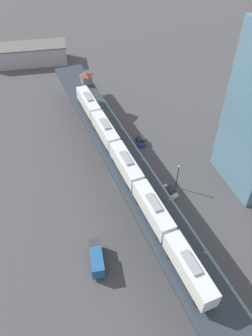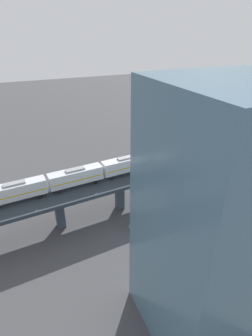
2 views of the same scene
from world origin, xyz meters
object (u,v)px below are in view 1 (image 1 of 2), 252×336
object	(u,v)px
signal_hut	(86,78)
delivery_truck	(97,259)
subway_train	(126,164)
street_car_blue	(141,140)
street_car_silver	(169,191)
warehouse_building	(28,54)
street_lamp	(178,175)

from	to	relation	value
signal_hut	delivery_truck	distance (m)	54.78
subway_train	street_car_blue	bearing A→B (deg)	61.03
subway_train	street_car_silver	distance (m)	14.36
delivery_truck	subway_train	bearing A→B (deg)	52.79
street_car_silver	warehouse_building	size ratio (longest dim) A/B	0.16
street_car_silver	street_lamp	distance (m)	4.24
street_car_silver	delivery_truck	xyz separation A→B (m)	(-20.20, -12.15, 0.82)
warehouse_building	street_lamp	bearing A→B (deg)	-71.58
street_car_silver	street_car_blue	distance (m)	19.68
subway_train	street_lamp	distance (m)	14.27
street_car_silver	street_lamp	bearing A→B (deg)	32.12
signal_hut	street_lamp	distance (m)	41.45
signal_hut	street_lamp	xyz separation A→B (m)	(11.54, -39.31, -6.29)
subway_train	street_car_blue	distance (m)	23.42
subway_train	street_car_blue	size ratio (longest dim) A/B	13.47
street_car_silver	warehouse_building	xyz separation A→B (m)	(-23.26, 78.49, 2.47)
street_lamp	street_car_silver	bearing A→B (deg)	-147.88
signal_hut	delivery_truck	world-z (taller)	signal_hut
subway_train	warehouse_building	size ratio (longest dim) A/B	2.11
street_car_silver	street_car_blue	size ratio (longest dim) A/B	1.02
subway_train	warehouse_building	distance (m)	78.76
signal_hut	warehouse_building	bearing A→B (deg)	110.51
street_car_silver	warehouse_building	world-z (taller)	warehouse_building
warehouse_building	signal_hut	bearing A→B (deg)	-69.49
signal_hut	street_car_silver	world-z (taller)	signal_hut
delivery_truck	street_lamp	distance (m)	26.49
subway_train	delivery_truck	xyz separation A→B (m)	(-10.16, -13.38, -9.37)
street_lamp	warehouse_building	distance (m)	81.15
delivery_truck	warehouse_building	distance (m)	90.71
subway_train	delivery_truck	bearing A→B (deg)	-127.21
delivery_truck	warehouse_building	size ratio (longest dim) A/B	0.25
street_car_blue	delivery_truck	size ratio (longest dim) A/B	0.62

